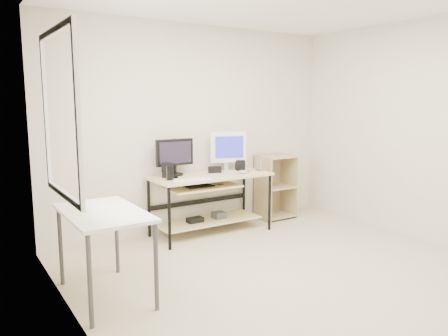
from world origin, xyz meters
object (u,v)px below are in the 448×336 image
at_px(desk, 209,191).
at_px(side_table, 104,220).
at_px(white_imac, 228,148).
at_px(black_monitor, 175,155).
at_px(audio_controller, 170,173).
at_px(shelf_unit, 274,186).

bearing_deg(desk, side_table, -147.35).
distance_m(side_table, white_imac, 2.41).
bearing_deg(side_table, black_monitor, 44.22).
xyz_separation_m(desk, audio_controller, (-0.56, -0.08, 0.29)).
distance_m(white_imac, audio_controller, 1.00).
height_order(desk, black_monitor, black_monitor).
bearing_deg(black_monitor, white_imac, -4.40).
height_order(desk, shelf_unit, shelf_unit).
xyz_separation_m(desk, white_imac, (0.39, 0.15, 0.51)).
distance_m(desk, black_monitor, 0.62).
xyz_separation_m(shelf_unit, black_monitor, (-1.54, 0.03, 0.55)).
bearing_deg(desk, white_imac, 21.17).
distance_m(shelf_unit, white_imac, 0.98).
height_order(shelf_unit, white_imac, white_imac).
bearing_deg(white_imac, side_table, -132.20).
height_order(side_table, black_monitor, black_monitor).
relative_size(desk, black_monitor, 3.08).
bearing_deg(side_table, audio_controller, 41.98).
height_order(desk, white_imac, white_imac).
relative_size(side_table, black_monitor, 2.05).
distance_m(desk, white_imac, 0.66).
xyz_separation_m(desk, shelf_unit, (1.18, 0.16, -0.09)).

